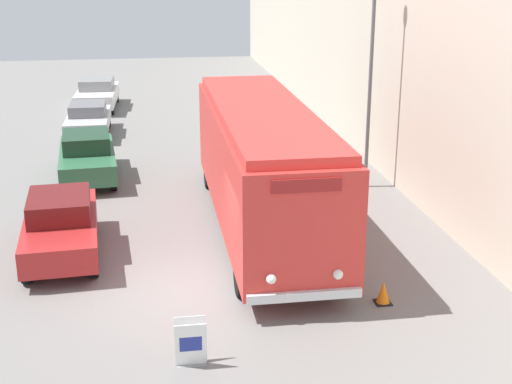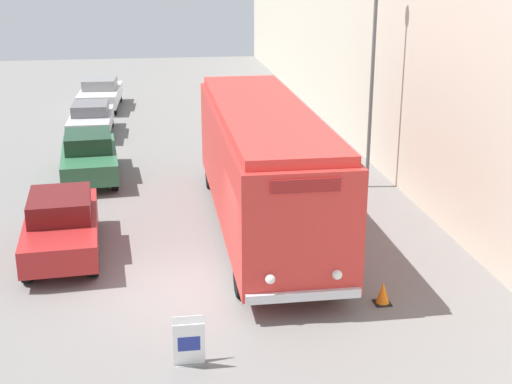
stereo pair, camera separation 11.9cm
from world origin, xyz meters
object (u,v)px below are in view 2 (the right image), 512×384
Objects in this scene: parked_car_near at (61,224)px; traffic_cone at (383,293)px; parked_car_mid at (89,156)px; parked_car_far at (91,118)px; parked_car_distant at (100,93)px; sign_board at (189,343)px; streetlamp at (374,45)px; vintage_bus at (263,162)px.

traffic_cone is at bearing -32.21° from parked_car_near.
parked_car_mid is 1.11× the size of parked_car_far.
sign_board is at bearing -80.57° from parked_car_distant.
streetlamp is at bearing -54.32° from parked_car_distant.
vintage_bus is at bearing -52.11° from parked_car_mid.
traffic_cone is (7.52, -17.13, -0.46)m from parked_car_far.
parked_car_near is 1.10× the size of parked_car_far.
parked_car_near reaches higher than parked_car_far.
sign_board is 0.20× the size of parked_car_distant.
parked_car_mid is at bearing 123.75° from traffic_cone.
sign_board is 12.80m from parked_car_mid.
parked_car_mid is (-2.71, 12.51, 0.35)m from sign_board.
vintage_bus is 2.39× the size of parked_car_near.
parked_car_near is 8.87× the size of traffic_cone.
traffic_cone is (-2.13, -8.25, -4.44)m from streetlamp.
parked_car_distant is at bearing 107.13° from vintage_bus.
streetlamp reaches higher than parked_car_far.
streetlamp is 1.56× the size of parked_car_distant.
parked_car_far is (-9.65, 8.88, -3.99)m from streetlamp.
traffic_cone is (7.12, -10.66, -0.55)m from parked_car_mid.
parked_car_distant is (-0.32, 12.19, -0.03)m from parked_car_mid.
vintage_bus is 2.33× the size of parked_car_distant.
vintage_bus is 5.90m from streetlamp.
parked_car_far is at bearing 89.17° from parked_car_mid.
streetlamp is at bearing -42.27° from parked_car_far.
parked_car_far is 18.71m from traffic_cone.
vintage_bus is 5.62m from parked_car_near.
traffic_cone is at bearing -65.95° from parked_car_far.
parked_car_mid reaches higher than sign_board.
parked_car_distant is at bearing 89.58° from parked_car_far.
parked_car_near is 8.35m from traffic_cone.
sign_board is (-2.48, -6.79, -1.51)m from vintage_bus.
parked_car_near is 6.70m from parked_car_mid.
parked_car_far is at bearing 99.32° from sign_board.
vintage_bus is at bearing -64.98° from parked_car_far.
traffic_cone is (1.92, -4.94, -1.71)m from vintage_bus.
vintage_bus reaches higher than parked_car_far.
streetlamp is at bearing 57.11° from sign_board.
parked_car_near is at bearing -87.25° from parked_car_distant.
sign_board is at bearing -80.33° from parked_car_far.
parked_car_distant reaches higher than parked_car_far.
parked_car_distant is at bearing 108.04° from traffic_cone.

